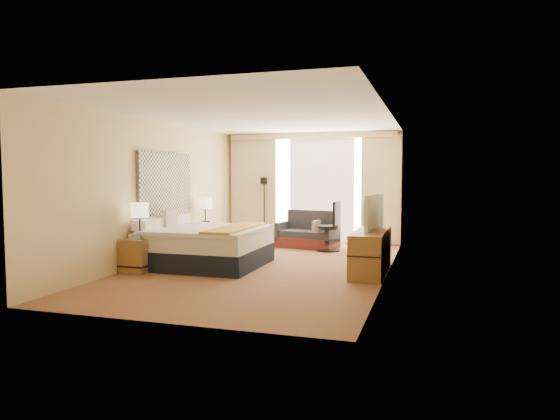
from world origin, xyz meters
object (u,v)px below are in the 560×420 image
(lamp_left, at_px, (140,211))
(lamp_right, at_px, (205,203))
(nightstand_left, at_px, (138,255))
(media_dresser, at_px, (371,251))
(bed, at_px, (205,246))
(floor_lamp, at_px, (264,196))
(nightstand_right, at_px, (204,237))
(desk_chair, at_px, (331,229))
(television, at_px, (368,212))
(loveseat, at_px, (308,235))

(lamp_left, bearing_deg, lamp_right, 90.60)
(nightstand_left, distance_m, media_dresser, 3.85)
(bed, bearing_deg, floor_lamp, 91.46)
(nightstand_right, distance_m, floor_lamp, 2.15)
(media_dresser, xyz_separation_m, desk_chair, (-1.09, 2.09, 0.12))
(bed, xyz_separation_m, television, (2.84, 0.16, 0.64))
(nightstand_right, height_order, bed, bed)
(loveseat, distance_m, floor_lamp, 1.75)
(floor_lamp, height_order, television, floor_lamp)
(media_dresser, distance_m, bed, 2.90)
(media_dresser, distance_m, loveseat, 3.00)
(bed, bearing_deg, media_dresser, 4.31)
(floor_lamp, bearing_deg, nightstand_left, -99.40)
(media_dresser, bearing_deg, lamp_right, 157.80)
(media_dresser, bearing_deg, floor_lamp, 132.08)
(nightstand_left, xyz_separation_m, lamp_left, (0.03, 0.03, 0.73))
(media_dresser, distance_m, lamp_left, 3.87)
(lamp_right, bearing_deg, bed, -64.91)
(nightstand_left, relative_size, bed, 0.28)
(lamp_right, relative_size, television, 0.57)
(floor_lamp, relative_size, lamp_right, 2.67)
(bed, distance_m, desk_chair, 2.93)
(media_dresser, height_order, floor_lamp, floor_lamp)
(loveseat, bearing_deg, floor_lamp, 158.64)
(bed, relative_size, lamp_right, 3.46)
(television, bearing_deg, loveseat, 40.77)
(nightstand_right, relative_size, lamp_right, 0.95)
(floor_lamp, bearing_deg, media_dresser, -47.92)
(bed, height_order, floor_lamp, floor_lamp)
(television, bearing_deg, bed, 101.54)
(nightstand_right, height_order, media_dresser, media_dresser)
(desk_chair, bearing_deg, media_dresser, -55.77)
(bed, bearing_deg, nightstand_right, 115.89)
(desk_chair, bearing_deg, loveseat, 152.72)
(nightstand_left, relative_size, lamp_right, 0.95)
(loveseat, bearing_deg, lamp_left, -109.33)
(loveseat, xyz_separation_m, lamp_left, (-2.01, -3.51, 0.74))
(nightstand_right, bearing_deg, desk_chair, 13.83)
(nightstand_right, height_order, loveseat, loveseat)
(loveseat, height_order, lamp_left, lamp_left)
(nightstand_left, height_order, television, television)
(lamp_left, bearing_deg, desk_chair, 50.29)
(nightstand_left, xyz_separation_m, television, (3.65, 0.99, 0.72))
(nightstand_left, height_order, loveseat, loveseat)
(loveseat, xyz_separation_m, lamp_right, (-2.03, -0.98, 0.73))
(media_dresser, bearing_deg, nightstand_left, -164.16)
(desk_chair, relative_size, television, 1.04)
(desk_chair, relative_size, lamp_right, 1.83)
(loveseat, relative_size, television, 1.38)
(loveseat, relative_size, desk_chair, 1.33)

